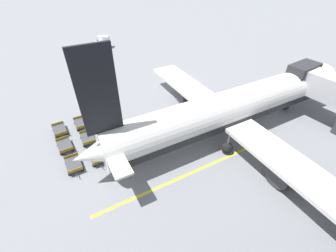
{
  "coord_description": "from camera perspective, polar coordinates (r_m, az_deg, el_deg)",
  "views": [
    {
      "loc": [
        28.21,
        -23.74,
        18.47
      ],
      "look_at": [
        10.73,
        -11.39,
        2.05
      ],
      "focal_mm": 24.0,
      "sensor_mm": 36.0,
      "label": 1
    }
  ],
  "objects": [
    {
      "name": "ground_plane",
      "position": [
        41.24,
        4.41,
        10.77
      ],
      "size": [
        500.0,
        500.0,
        0.0
      ],
      "primitive_type": "plane",
      "color": "gray"
    },
    {
      "name": "airplane",
      "position": [
        28.63,
        15.83,
        4.29
      ],
      "size": [
        33.22,
        38.01,
        13.55
      ],
      "color": "white",
      "rests_on": "ground_plane"
    },
    {
      "name": "fuel_tanker_primary",
      "position": [
        57.9,
        -16.88,
        18.78
      ],
      "size": [
        7.56,
        6.74,
        3.19
      ],
      "color": "white",
      "rests_on": "ground_plane"
    },
    {
      "name": "baggage_dolly_row_near_col_a",
      "position": [
        32.08,
        -25.78,
        -0.96
      ],
      "size": [
        3.23,
        1.76,
        0.92
      ],
      "color": "#424449",
      "rests_on": "ground_plane"
    },
    {
      "name": "baggage_dolly_row_near_col_b",
      "position": [
        29.3,
        -24.71,
        -4.58
      ],
      "size": [
        3.22,
        1.73,
        0.92
      ],
      "color": "#424449",
      "rests_on": "ground_plane"
    },
    {
      "name": "baggage_dolly_row_near_col_c",
      "position": [
        26.54,
        -22.84,
        -9.03
      ],
      "size": [
        3.25,
        1.81,
        0.92
      ],
      "color": "#424449",
      "rests_on": "ground_plane"
    },
    {
      "name": "baggage_dolly_row_mid_a_col_a",
      "position": [
        32.21,
        -21.2,
        0.61
      ],
      "size": [
        3.25,
        1.81,
        0.92
      ],
      "color": "#424449",
      "rests_on": "ground_plane"
    },
    {
      "name": "baggage_dolly_row_mid_a_col_b",
      "position": [
        29.37,
        -19.7,
        -2.95
      ],
      "size": [
        3.26,
        1.85,
        0.92
      ],
      "color": "#424449",
      "rests_on": "ground_plane"
    },
    {
      "name": "baggage_dolly_row_mid_a_col_c",
      "position": [
        26.58,
        -17.6,
        -7.4
      ],
      "size": [
        3.25,
        1.8,
        0.92
      ],
      "color": "#424449",
      "rests_on": "ground_plane"
    },
    {
      "name": "baggage_dolly_row_mid_b_col_a",
      "position": [
        32.54,
        -16.56,
        2.14
      ],
      "size": [
        3.21,
        1.7,
        0.92
      ],
      "color": "#424449",
      "rests_on": "ground_plane"
    },
    {
      "name": "baggage_dolly_row_mid_b_col_b",
      "position": [
        29.69,
        -14.56,
        -1.26
      ],
      "size": [
        3.23,
        1.76,
        0.92
      ],
      "color": "#424449",
      "rests_on": "ground_plane"
    },
    {
      "name": "baggage_dolly_row_mid_b_col_c",
      "position": [
        27.02,
        -12.02,
        -5.32
      ],
      "size": [
        3.21,
        1.68,
        0.92
      ],
      "color": "#424449",
      "rests_on": "ground_plane"
    },
    {
      "name": "stand_guidance_stripe",
      "position": [
        24.79,
        7.42,
        -11.11
      ],
      "size": [
        2.93,
        22.69,
        0.01
      ],
      "color": "yellow",
      "rests_on": "ground_plane"
    }
  ]
}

